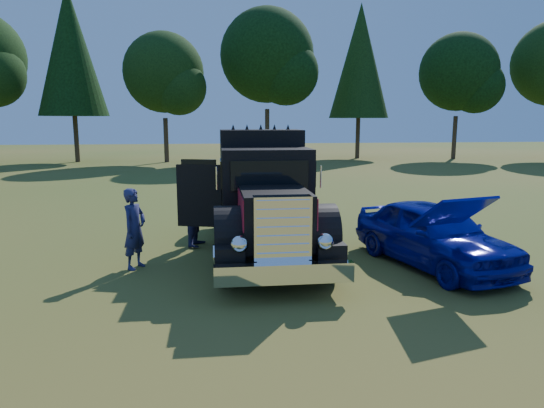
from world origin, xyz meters
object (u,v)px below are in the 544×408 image
at_px(hotrod_coupe, 433,234).
at_px(spectator_near, 135,229).
at_px(spectator_far, 199,211).
at_px(diamond_t_truck, 264,202).

relative_size(hotrod_coupe, spectator_near, 2.57).
relative_size(hotrod_coupe, spectator_far, 2.53).
xyz_separation_m(diamond_t_truck, spectator_near, (-2.95, -0.86, -0.39)).
distance_m(diamond_t_truck, hotrod_coupe, 3.97).
height_order(hotrod_coupe, spectator_far, hotrod_coupe).
bearing_deg(hotrod_coupe, spectator_far, 154.64).
xyz_separation_m(hotrod_coupe, spectator_near, (-6.59, 0.63, 0.16)).
relative_size(spectator_near, spectator_far, 0.99).
bearing_deg(hotrod_coupe, spectator_near, 174.51).
xyz_separation_m(diamond_t_truck, hotrod_coupe, (3.64, -1.49, -0.54)).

